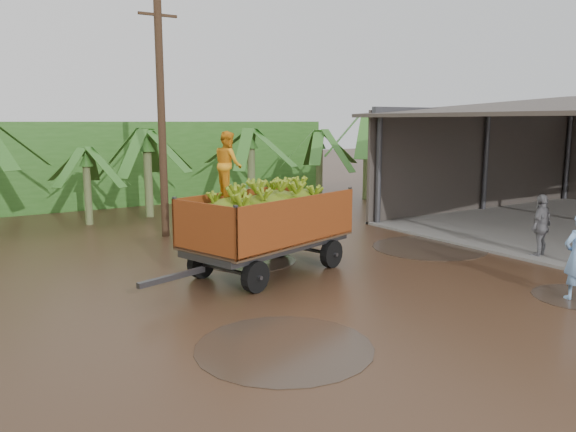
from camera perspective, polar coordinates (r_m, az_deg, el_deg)
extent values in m
plane|color=black|center=(12.59, 8.10, -7.19)|extent=(100.00, 100.00, 0.00)
cube|color=#383330|center=(24.19, 19.08, 5.25)|extent=(12.00, 0.12, 4.00)
cube|color=#2D661E|center=(25.87, -19.29, 5.04)|extent=(22.00, 3.00, 3.60)
cube|color=#47474C|center=(11.65, -11.66, -6.10)|extent=(1.61, 0.59, 0.11)
imported|color=orange|center=(12.82, -6.10, 5.29)|extent=(0.66, 0.79, 1.48)
imported|color=gray|center=(16.34, 24.31, -0.97)|extent=(1.07, 0.61, 1.72)
cylinder|color=#47301E|center=(17.97, -12.72, 9.49)|extent=(0.24, 0.24, 7.31)
cube|color=#47301E|center=(18.24, -13.10, 19.29)|extent=(1.20, 0.08, 0.08)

